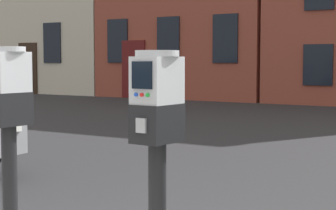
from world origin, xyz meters
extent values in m
cylinder|color=black|center=(-0.77, -0.15, 0.56)|extent=(0.10, 0.10, 0.84)
cube|color=black|center=(-0.77, -0.15, 1.07)|extent=(0.19, 0.25, 0.19)
cube|color=#B7BABF|center=(-0.77, -0.15, 1.29)|extent=(0.19, 0.24, 0.24)
cylinder|color=#B7BABF|center=(-0.77, -0.15, 1.42)|extent=(0.23, 0.23, 0.03)
cube|color=black|center=(0.28, -0.15, 1.05)|extent=(0.19, 0.25, 0.19)
cube|color=#A5A8AD|center=(0.27, -0.28, 1.05)|extent=(0.06, 0.02, 0.07)
cube|color=#B7BABF|center=(0.28, -0.15, 1.26)|extent=(0.19, 0.24, 0.23)
cube|color=black|center=(0.27, -0.27, 1.29)|extent=(0.12, 0.02, 0.13)
cylinder|color=blue|center=(0.23, -0.27, 1.20)|extent=(0.02, 0.01, 0.02)
cylinder|color=red|center=(0.27, -0.27, 1.20)|extent=(0.02, 0.01, 0.02)
cylinder|color=green|center=(0.30, -0.28, 1.20)|extent=(0.02, 0.01, 0.02)
cylinder|color=#B7BABF|center=(0.28, -0.15, 1.39)|extent=(0.23, 0.23, 0.03)
cube|color=white|center=(-3.09, 2.03, 0.62)|extent=(0.05, 0.20, 0.14)
cube|color=black|center=(-14.26, 14.42, 2.08)|extent=(0.90, 0.06, 1.60)
cube|color=black|center=(-15.62, 14.42, 1.05)|extent=(1.00, 0.07, 2.10)
cube|color=black|center=(-10.99, 14.42, 2.09)|extent=(0.90, 0.06, 1.60)
cube|color=black|center=(-8.78, 14.42, 2.09)|extent=(0.90, 0.06, 1.60)
cube|color=black|center=(-6.57, 14.42, 2.09)|extent=(0.90, 0.06, 1.60)
cube|color=#591414|center=(-10.27, 14.42, 1.05)|extent=(1.00, 0.07, 2.10)
cube|color=black|center=(-3.47, 14.42, 1.24)|extent=(0.90, 0.06, 1.24)
camera|label=1|loc=(1.79, -2.48, 1.36)|focal=60.88mm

